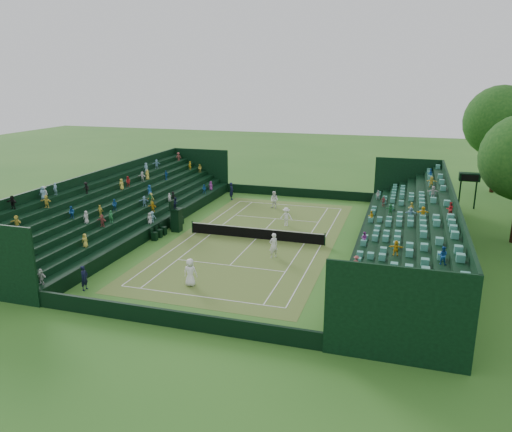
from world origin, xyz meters
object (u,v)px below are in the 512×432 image
at_px(player_near_west, 190,272).
at_px(player_far_east, 286,217).
at_px(player_near_east, 273,245).
at_px(player_far_west, 274,200).
at_px(umpire_chair, 176,217).
at_px(tennis_net, 256,233).

distance_m(player_near_west, player_far_east, 15.21).
bearing_deg(player_near_east, player_far_west, -118.53).
bearing_deg(umpire_chair, player_far_east, 26.84).
xyz_separation_m(umpire_chair, player_far_west, (6.14, 10.13, -0.41)).
bearing_deg(tennis_net, umpire_chair, 179.75).
xyz_separation_m(player_near_west, player_far_east, (2.71, 14.96, -0.07)).
relative_size(umpire_chair, player_near_east, 1.60).
height_order(tennis_net, player_near_east, player_near_east).
height_order(tennis_net, player_far_west, player_far_west).
bearing_deg(player_near_east, player_far_east, -126.13).
xyz_separation_m(player_far_west, player_far_east, (2.65, -5.68, -0.04)).
bearing_deg(player_near_west, player_near_east, -122.03).
bearing_deg(player_near_west, tennis_net, -99.09).
bearing_deg(umpire_chair, player_near_west, -59.95).
height_order(player_far_west, player_far_east, player_far_west).
height_order(tennis_net, player_far_east, player_far_east).
bearing_deg(player_far_east, tennis_net, -112.32).
bearing_deg(player_near_west, umpire_chair, -62.41).
bearing_deg(player_far_east, umpire_chair, -157.07).
bearing_deg(player_far_west, tennis_net, -67.84).
xyz_separation_m(tennis_net, player_far_east, (1.49, 4.48, 0.33)).
distance_m(player_far_west, player_far_east, 6.27).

